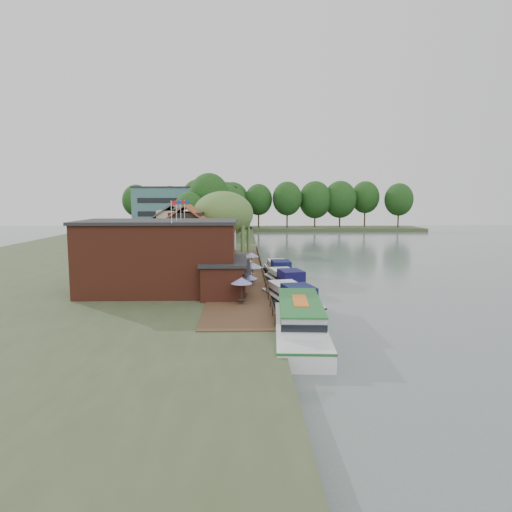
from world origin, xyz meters
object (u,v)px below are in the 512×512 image
object	(u,v)px
umbrella_1	(245,285)
umbrella_3	(253,273)
cottage_b	(176,232)
umbrella_4	(238,269)
tour_boat	(300,321)
umbrella_5	(243,267)
umbrella_6	(252,261)
cruiser_1	(286,279)
cruiser_0	(291,296)
willow	(223,228)
hotel_block	(187,211)
pub	(180,256)
cruiser_2	(279,268)
umbrella_0	(242,291)
swan	(318,327)
umbrella_2	(242,280)
cottage_c	(207,228)
cottage_a	(188,237)

from	to	relation	value
umbrella_1	umbrella_3	size ratio (longest dim) A/B	1.02
cottage_b	umbrella_4	world-z (taller)	cottage_b
cottage_b	tour_boat	xyz separation A→B (m)	(14.56, -37.92, -3.79)
umbrella_3	umbrella_4	size ratio (longest dim) A/B	1.00
umbrella_3	umbrella_5	size ratio (longest dim) A/B	1.00
umbrella_6	cruiser_1	bearing A→B (deg)	-61.75
cruiser_0	willow	bearing A→B (deg)	94.01
hotel_block	tour_boat	world-z (taller)	hotel_block
pub	hotel_block	bearing A→B (deg)	96.43
pub	cruiser_2	distance (m)	18.12
cruiser_1	umbrella_3	bearing A→B (deg)	-160.66
umbrella_0	swan	distance (m)	7.85
hotel_block	tour_boat	xyz separation A→B (m)	(18.56, -83.92, -5.69)
umbrella_2	tour_boat	xyz separation A→B (m)	(4.37, -12.67, -0.83)
umbrella_1	swan	distance (m)	9.33
umbrella_4	cruiser_0	xyz separation A→B (m)	(5.12, -10.37, -0.96)
umbrella_4	umbrella_5	bearing A→B (deg)	66.76
tour_boat	hotel_block	bearing A→B (deg)	106.16
swan	umbrella_3	bearing A→B (deg)	109.78
cottage_b	swan	distance (m)	39.15
cottage_c	cruiser_0	distance (m)	39.21
pub	cottage_c	xyz separation A→B (m)	(0.00, 34.00, 0.60)
pub	cottage_b	distance (m)	25.33
umbrella_2	umbrella_3	size ratio (longest dim) A/B	1.00
umbrella_4	cruiser_2	distance (m)	8.89
pub	umbrella_1	size ratio (longest dim) A/B	8.23
cottage_a	cottage_c	bearing A→B (deg)	86.99
umbrella_6	cruiser_0	size ratio (longest dim) A/B	0.22
hotel_block	willow	distance (m)	52.29
umbrella_2	cruiser_2	size ratio (longest dim) A/B	0.23
cottage_b	umbrella_5	size ratio (longest dim) A/B	4.04
cottage_c	umbrella_6	distance (m)	22.49
willow	umbrella_4	size ratio (longest dim) A/B	4.39
cottage_c	umbrella_3	bearing A→B (deg)	-76.35
cottage_b	tour_boat	size ratio (longest dim) A/B	0.72
hotel_block	cruiser_2	distance (m)	60.42
umbrella_6	cruiser_2	bearing A→B (deg)	15.21
willow	cruiser_1	world-z (taller)	willow
cruiser_1	cruiser_2	distance (m)	8.07
cruiser_0	cruiser_2	world-z (taller)	cruiser_0
cruiser_1	cruiser_2	bearing A→B (deg)	79.99
umbrella_3	cruiser_1	xyz separation A→B (m)	(3.85, 2.28, -1.00)
umbrella_3	cruiser_1	world-z (taller)	umbrella_3
umbrella_1	cottage_c	bearing A→B (deg)	99.98
willow	tour_boat	distance (m)	34.00
cottage_a	cruiser_1	distance (m)	15.75
umbrella_1	umbrella_3	bearing A→B (deg)	83.03
umbrella_3	umbrella_6	world-z (taller)	same
cottage_c	umbrella_3	distance (m)	31.41
cottage_a	tour_boat	size ratio (longest dim) A/B	0.64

